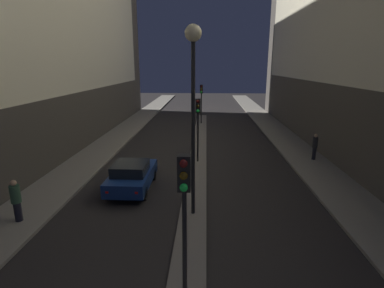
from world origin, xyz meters
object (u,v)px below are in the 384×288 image
(traffic_light_mid, at_px, (198,116))
(car_left_lane, at_px, (132,175))
(pedestrian_on_right_sidewalk, at_px, (315,146))
(street_lamp, at_px, (193,76))
(pedestrian_on_left_sidewalk, at_px, (16,200))
(traffic_light_far, at_px, (201,95))
(traffic_light_near, at_px, (184,198))

(traffic_light_mid, xyz_separation_m, car_left_lane, (-3.28, -4.45, -2.40))
(traffic_light_mid, distance_m, pedestrian_on_right_sidewalk, 8.10)
(street_lamp, bearing_deg, car_left_lane, 140.93)
(street_lamp, xyz_separation_m, car_left_lane, (-3.28, 2.67, -5.14))
(traffic_light_mid, height_order, street_lamp, street_lamp)
(street_lamp, relative_size, pedestrian_on_left_sidewalk, 4.33)
(traffic_light_far, height_order, car_left_lane, traffic_light_far)
(car_left_lane, relative_size, pedestrian_on_right_sidewalk, 2.33)
(traffic_light_near, xyz_separation_m, car_left_lane, (-3.28, 7.66, -2.40))
(traffic_light_far, distance_m, pedestrian_on_left_sidewalk, 22.70)
(traffic_light_mid, relative_size, traffic_light_far, 1.00)
(car_left_lane, bearing_deg, traffic_light_mid, 53.59)
(pedestrian_on_left_sidewalk, distance_m, pedestrian_on_right_sidewalk, 17.33)
(traffic_light_mid, distance_m, car_left_lane, 6.03)
(pedestrian_on_left_sidewalk, bearing_deg, pedestrian_on_right_sidewalk, 30.86)
(car_left_lane, xyz_separation_m, pedestrian_on_right_sidewalk, (11.07, 5.21, 0.31))
(traffic_light_far, xyz_separation_m, pedestrian_on_right_sidewalk, (7.79, -12.58, -2.09))
(street_lamp, height_order, pedestrian_on_right_sidewalk, street_lamp)
(traffic_light_near, height_order, pedestrian_on_left_sidewalk, traffic_light_near)
(car_left_lane, distance_m, pedestrian_on_left_sidewalk, 5.30)
(car_left_lane, bearing_deg, street_lamp, -39.07)
(traffic_light_mid, bearing_deg, pedestrian_on_left_sidewalk, -131.07)
(pedestrian_on_left_sidewalk, xyz_separation_m, pedestrian_on_right_sidewalk, (14.88, 8.89, 0.02))
(car_left_lane, relative_size, pedestrian_on_left_sidewalk, 2.32)
(traffic_light_mid, xyz_separation_m, pedestrian_on_right_sidewalk, (7.79, 0.76, -2.09))
(traffic_light_near, bearing_deg, street_lamp, 90.00)
(street_lamp, bearing_deg, traffic_light_far, 90.00)
(traffic_light_far, relative_size, street_lamp, 0.54)
(street_lamp, height_order, car_left_lane, street_lamp)
(car_left_lane, bearing_deg, traffic_light_far, 79.54)
(traffic_light_mid, xyz_separation_m, pedestrian_on_left_sidewalk, (-7.09, -8.13, -2.10))
(traffic_light_far, distance_m, pedestrian_on_right_sidewalk, 14.94)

